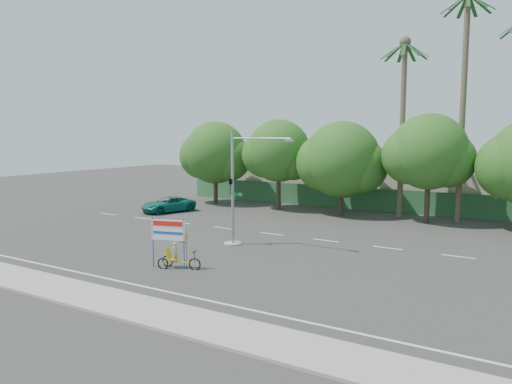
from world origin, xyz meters
The scene contains 14 objects.
ground centered at (0.00, 0.00, 0.00)m, with size 120.00×120.00×0.00m, color #33302D.
sidewalk_near centered at (0.00, -7.50, 0.06)m, with size 50.00×2.40×0.12m, color gray.
fence centered at (0.00, 21.50, 1.00)m, with size 38.00×0.08×2.00m, color #336B3D.
building_left centered at (-10.00, 26.00, 2.00)m, with size 12.00×8.00×4.00m, color beige.
building_right centered at (8.00, 26.00, 1.80)m, with size 14.00×8.00×3.60m, color beige.
tree_far_left centered at (-14.05, 18.00, 4.76)m, with size 7.14×6.00×7.96m.
tree_left centered at (-7.05, 18.00, 5.06)m, with size 6.66×5.60×8.07m.
tree_center centered at (-1.05, 18.00, 4.47)m, with size 7.62×6.40×7.85m.
tree_right centered at (5.95, 18.00, 5.24)m, with size 6.90×5.80×8.36m.
palm_tall centered at (8.00, 19.50, 10.46)m, with size 3.73×3.79×17.45m.
palm_short centered at (3.50, 19.50, 8.86)m, with size 3.73×3.79×14.45m.
traffic_signal centered at (-2.20, 3.98, 2.92)m, with size 4.72×1.10×7.00m.
trike_billboard centered at (-2.03, -2.13, 1.06)m, with size 2.59×1.02×2.63m.
pickup_truck centered at (-14.38, 11.49, 0.66)m, with size 2.19×4.75×1.32m, color #0E675A.
Camera 1 is at (14.56, -21.12, 6.90)m, focal length 35.00 mm.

